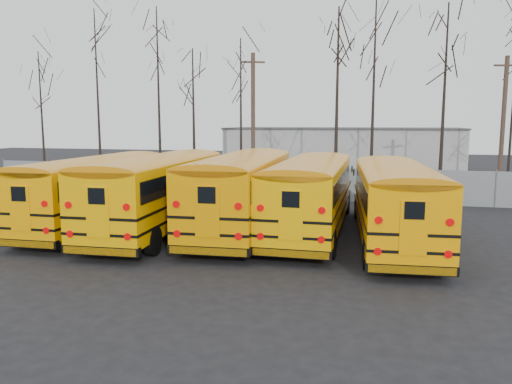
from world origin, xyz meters
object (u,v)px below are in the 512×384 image
(bus_a, at_px, (96,186))
(utility_pole_right, at_px, (503,126))
(bus_e, at_px, (394,196))
(bus_b, at_px, (160,186))
(utility_pole_left, at_px, (253,119))
(bus_d, at_px, (311,189))
(bus_c, at_px, (243,186))

(bus_a, bearing_deg, utility_pole_right, 33.80)
(bus_a, distance_m, bus_e, 12.80)
(bus_b, relative_size, utility_pole_left, 1.27)
(bus_d, distance_m, utility_pole_right, 16.51)
(bus_d, bearing_deg, bus_a, -174.45)
(bus_c, distance_m, utility_pole_left, 15.14)
(bus_a, relative_size, bus_d, 1.00)
(bus_b, xyz_separation_m, bus_d, (6.33, 1.15, -0.06))
(bus_a, height_order, utility_pole_left, utility_pole_left)
(bus_b, relative_size, bus_d, 1.04)
(bus_c, relative_size, bus_e, 1.06)
(bus_a, distance_m, bus_b, 3.14)
(bus_c, distance_m, bus_d, 2.93)
(bus_c, bearing_deg, utility_pole_left, 99.61)
(bus_c, distance_m, utility_pole_right, 18.55)
(bus_b, bearing_deg, bus_a, 174.93)
(bus_a, xyz_separation_m, bus_b, (3.14, -0.12, 0.08))
(utility_pole_right, bearing_deg, bus_b, -152.65)
(bus_c, bearing_deg, bus_e, -10.39)
(utility_pole_left, bearing_deg, bus_a, -122.79)
(utility_pole_right, bearing_deg, utility_pole_left, 161.73)
(bus_c, xyz_separation_m, bus_e, (6.25, -0.78, -0.12))
(bus_a, distance_m, bus_c, 6.60)
(bus_c, height_order, bus_d, bus_c)
(bus_a, height_order, utility_pole_right, utility_pole_right)
(bus_c, height_order, utility_pole_left, utility_pole_left)
(bus_e, distance_m, utility_pole_left, 18.27)
(bus_e, relative_size, utility_pole_right, 1.34)
(bus_a, distance_m, utility_pole_right, 24.04)
(bus_b, distance_m, bus_c, 3.54)
(bus_e, bearing_deg, utility_pole_left, 117.15)
(bus_c, height_order, bus_e, bus_c)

